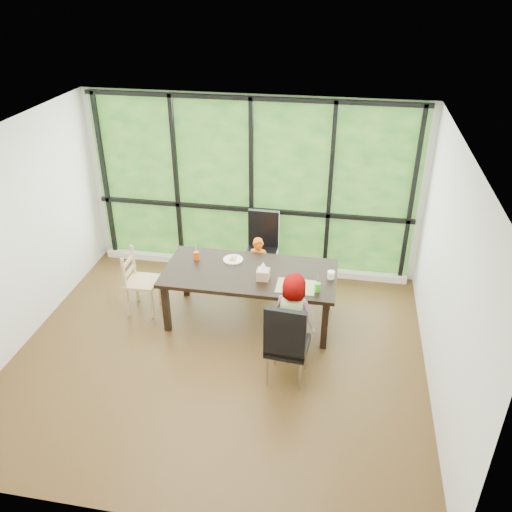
% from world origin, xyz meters
% --- Properties ---
extents(ground, '(5.00, 5.00, 0.00)m').
position_xyz_m(ground, '(0.00, 0.00, 0.00)').
color(ground, black).
rests_on(ground, ground).
extents(back_wall, '(5.00, 0.00, 5.00)m').
position_xyz_m(back_wall, '(0.00, 2.25, 1.35)').
color(back_wall, silver).
rests_on(back_wall, ground).
extents(foliage_backdrop, '(4.80, 0.02, 2.65)m').
position_xyz_m(foliage_backdrop, '(0.00, 2.23, 1.35)').
color(foliage_backdrop, '#1A4A19').
rests_on(foliage_backdrop, back_wall).
extents(window_mullions, '(4.80, 0.06, 2.65)m').
position_xyz_m(window_mullions, '(0.00, 2.19, 1.35)').
color(window_mullions, black).
rests_on(window_mullions, back_wall).
extents(window_sill, '(4.80, 0.12, 0.10)m').
position_xyz_m(window_sill, '(0.00, 2.15, 0.05)').
color(window_sill, silver).
rests_on(window_sill, ground).
extents(dining_table, '(2.29, 1.17, 0.75)m').
position_xyz_m(dining_table, '(0.24, 0.81, 0.38)').
color(dining_table, black).
rests_on(dining_table, ground).
extents(chair_window_leather, '(0.46, 0.46, 1.08)m').
position_xyz_m(chair_window_leather, '(0.22, 1.82, 0.54)').
color(chair_window_leather, black).
rests_on(chair_window_leather, ground).
extents(chair_interior_leather, '(0.49, 0.49, 1.08)m').
position_xyz_m(chair_interior_leather, '(0.87, -0.24, 0.54)').
color(chair_interior_leather, black).
rests_on(chair_interior_leather, ground).
extents(chair_end_beech, '(0.41, 0.43, 0.90)m').
position_xyz_m(chair_end_beech, '(-1.25, 0.78, 0.45)').
color(chair_end_beech, tan).
rests_on(chair_end_beech, ground).
extents(child_toddler, '(0.34, 0.23, 0.90)m').
position_xyz_m(child_toddler, '(0.24, 1.45, 0.45)').
color(child_toddler, '#D35507').
rests_on(child_toddler, ground).
extents(child_older, '(0.63, 0.52, 1.12)m').
position_xyz_m(child_older, '(0.90, 0.21, 0.56)').
color(child_older, gray).
rests_on(child_older, ground).
extents(placemat, '(0.48, 0.35, 0.01)m').
position_xyz_m(placemat, '(0.87, 0.56, 0.75)').
color(placemat, tan).
rests_on(placemat, dining_table).
extents(plate_far, '(0.27, 0.27, 0.02)m').
position_xyz_m(plate_far, '(-0.04, 1.07, 0.76)').
color(plate_far, white).
rests_on(plate_far, dining_table).
extents(plate_near, '(0.24, 0.24, 0.02)m').
position_xyz_m(plate_near, '(0.85, 0.60, 0.76)').
color(plate_near, white).
rests_on(plate_near, dining_table).
extents(orange_cup, '(0.07, 0.07, 0.11)m').
position_xyz_m(orange_cup, '(-0.53, 1.00, 0.81)').
color(orange_cup, '#EA4501').
rests_on(orange_cup, dining_table).
extents(green_cup, '(0.07, 0.07, 0.12)m').
position_xyz_m(green_cup, '(1.13, 0.50, 0.81)').
color(green_cup, green).
rests_on(green_cup, dining_table).
extents(white_mug, '(0.09, 0.09, 0.10)m').
position_xyz_m(white_mug, '(1.28, 0.84, 0.80)').
color(white_mug, white).
rests_on(white_mug, dining_table).
extents(tissue_box, '(0.16, 0.16, 0.13)m').
position_xyz_m(tissue_box, '(0.44, 0.66, 0.82)').
color(tissue_box, tan).
rests_on(tissue_box, dining_table).
extents(crepe_rolls_far, '(0.10, 0.12, 0.04)m').
position_xyz_m(crepe_rolls_far, '(-0.04, 1.07, 0.78)').
color(crepe_rolls_far, tan).
rests_on(crepe_rolls_far, plate_far).
extents(crepe_rolls_near, '(0.05, 0.12, 0.04)m').
position_xyz_m(crepe_rolls_near, '(0.85, 0.60, 0.78)').
color(crepe_rolls_near, tan).
rests_on(crepe_rolls_near, plate_near).
extents(straw_white, '(0.01, 0.04, 0.20)m').
position_xyz_m(straw_white, '(-0.53, 1.00, 0.90)').
color(straw_white, white).
rests_on(straw_white, orange_cup).
extents(straw_pink, '(0.01, 0.04, 0.20)m').
position_xyz_m(straw_pink, '(1.13, 0.50, 0.91)').
color(straw_pink, pink).
rests_on(straw_pink, green_cup).
extents(tissue, '(0.12, 0.12, 0.11)m').
position_xyz_m(tissue, '(0.44, 0.66, 0.94)').
color(tissue, white).
rests_on(tissue, tissue_box).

